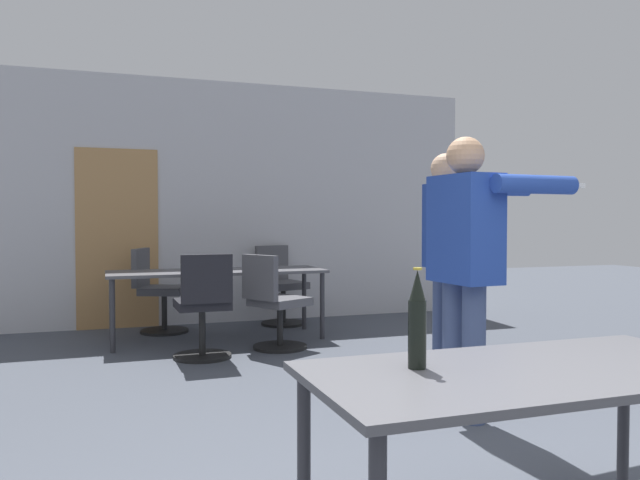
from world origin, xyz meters
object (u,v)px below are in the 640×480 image
(person_right_polo, at_px, (467,250))
(person_center_tall, at_px, (447,240))
(office_chair_far_left, at_px, (280,287))
(office_chair_far_right, at_px, (274,305))
(beer_bottle, at_px, (417,321))
(office_chair_near_pushed, at_px, (204,309))
(office_chair_side_rolled, at_px, (157,293))

(person_right_polo, xyz_separation_m, person_center_tall, (0.44, 0.98, 0.03))
(office_chair_far_left, bearing_deg, person_right_polo, 75.91)
(office_chair_far_right, distance_m, beer_bottle, 3.86)
(office_chair_near_pushed, distance_m, beer_bottle, 3.63)
(office_chair_far_left, xyz_separation_m, beer_bottle, (-0.95, -5.22, 0.45))
(office_chair_side_rolled, bearing_deg, office_chair_far_left, 116.36)
(office_chair_far_right, relative_size, beer_bottle, 2.58)
(office_chair_side_rolled, bearing_deg, beer_bottle, 27.51)
(office_chair_near_pushed, distance_m, office_chair_far_left, 1.99)
(office_chair_far_left, bearing_deg, office_chair_side_rolled, -12.22)
(office_chair_side_rolled, relative_size, office_chair_far_left, 1.00)
(office_chair_near_pushed, height_order, beer_bottle, beer_bottle)
(beer_bottle, bearing_deg, office_chair_near_pushed, 93.24)
(office_chair_near_pushed, distance_m, office_chair_side_rolled, 1.54)
(person_center_tall, bearing_deg, office_chair_near_pushed, -121.27)
(office_chair_near_pushed, xyz_separation_m, office_chair_far_right, (0.70, 0.21, -0.02))
(person_center_tall, xyz_separation_m, beer_bottle, (-1.54, -2.40, -0.20))
(office_chair_far_right, bearing_deg, office_chair_near_pushed, -102.16)
(office_chair_side_rolled, distance_m, office_chair_far_right, 1.63)
(office_chair_side_rolled, bearing_deg, person_center_tall, 58.92)
(person_right_polo, bearing_deg, office_chair_near_pushed, -153.00)
(person_center_tall, distance_m, office_chair_near_pushed, 2.21)
(office_chair_near_pushed, relative_size, office_chair_side_rolled, 1.02)
(office_chair_side_rolled, height_order, beer_bottle, beer_bottle)
(office_chair_far_right, bearing_deg, person_center_tall, 8.28)
(office_chair_side_rolled, bearing_deg, person_right_polo, 45.37)
(person_right_polo, height_order, person_center_tall, person_center_tall)
(person_right_polo, xyz_separation_m, office_chair_near_pushed, (-1.31, 2.17, -0.61))
(office_chair_far_left, relative_size, office_chair_far_right, 1.02)
(person_center_tall, relative_size, office_chair_side_rolled, 1.91)
(person_center_tall, bearing_deg, person_right_polo, -21.19)
(person_right_polo, relative_size, beer_bottle, 4.96)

